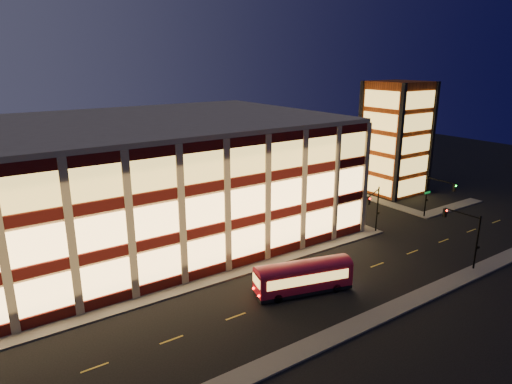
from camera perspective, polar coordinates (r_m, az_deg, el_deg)
ground at (r=46.20m, az=-4.44°, el=-11.29°), size 200.00×200.00×0.00m
sidewalk_office_south at (r=45.73m, az=-8.40°, el=-11.63°), size 54.00×2.00×0.15m
sidewalk_office_east at (r=71.35m, az=4.65°, el=-1.09°), size 2.00×30.00×0.15m
sidewalk_tower_south at (r=73.65m, az=23.08°, el=-1.83°), size 14.00×2.00×0.15m
sidewalk_tower_west at (r=78.51m, az=10.90°, el=0.29°), size 2.00×30.00×0.15m
sidewalk_near at (r=37.08m, az=6.33°, el=-18.85°), size 100.00×2.00×0.15m
office_building at (r=57.07m, az=-15.77°, el=1.37°), size 50.45×30.45×14.50m
stair_tower at (r=77.72m, az=17.02°, el=6.45°), size 8.60×8.60×18.00m
traffic_signal_far at (r=58.19m, az=14.58°, el=-1.47°), size 3.79×1.87×6.00m
traffic_signal_right at (r=66.42m, az=21.58°, el=0.08°), size 1.20×4.37×6.00m
traffic_signal_near at (r=53.07m, az=24.68°, el=-4.20°), size 0.32×4.45×6.00m
trolley_bus at (r=43.91m, az=5.94°, el=-10.31°), size 9.63×4.72×3.17m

